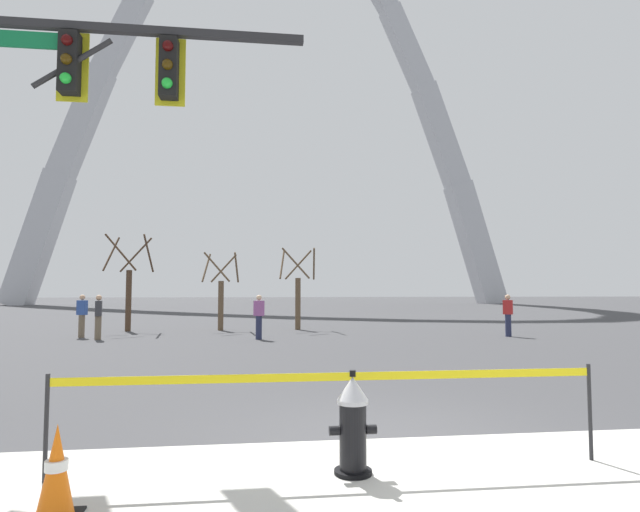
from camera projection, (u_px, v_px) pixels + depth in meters
ground_plane at (390, 442)px, 5.97m from camera, size 240.00×240.00×0.00m
fire_hydrant at (353, 425)px, 4.94m from camera, size 0.46×0.48×0.99m
caution_tape_barrier at (335, 400)px, 5.03m from camera, size 5.41×0.09×0.99m
traffic_cone_by_hydrant at (56, 473)px, 3.95m from camera, size 0.36×0.36×0.73m
traffic_signal_gantry at (48, 129)px, 7.32m from camera, size 5.02×0.44×6.00m
monument_arch at (269, 111)px, 64.68m from camera, size 61.30×2.97×55.45m
tree_far_left at (129, 288)px, 22.00m from camera, size 1.90×1.91×4.12m
tree_left_mid at (221, 296)px, 22.52m from camera, size 1.58×1.59×3.40m
tree_center_left at (298, 293)px, 22.91m from camera, size 1.68×1.69×3.62m
pedestrian_walking_left at (508, 315)px, 19.48m from camera, size 0.39×0.36×1.59m
pedestrian_standing_center at (98, 317)px, 18.24m from camera, size 0.25×0.37×1.59m
pedestrian_walking_right at (259, 316)px, 18.36m from camera, size 0.39×0.36×1.59m
pedestrian_near_trees at (82, 315)px, 19.05m from camera, size 0.38×0.29×1.59m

